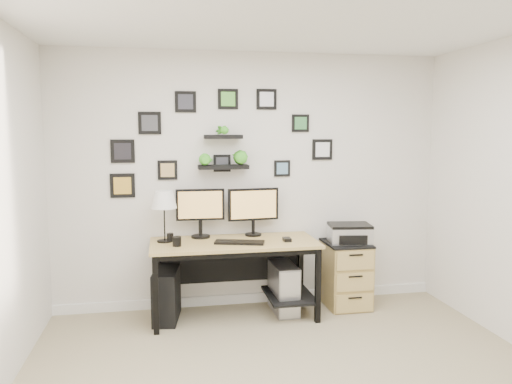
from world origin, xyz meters
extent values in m
plane|color=white|center=(0.00, 0.00, 2.60)|extent=(4.00, 4.00, 0.00)
plane|color=silver|center=(0.00, 2.00, 1.30)|extent=(4.00, 0.00, 4.00)
cube|color=white|center=(0.00, 1.99, 0.05)|extent=(4.00, 0.03, 0.10)
cube|color=tan|center=(-0.23, 1.63, 0.73)|extent=(1.60, 0.70, 0.03)
cube|color=black|center=(-0.23, 1.63, 0.69)|extent=(1.54, 0.64, 0.05)
cube|color=black|center=(-0.23, 1.96, 0.46)|extent=(1.44, 0.02, 0.41)
cube|color=black|center=(0.32, 1.63, 0.18)|extent=(0.45, 0.63, 0.03)
cube|color=black|center=(-0.98, 1.33, 0.36)|extent=(0.05, 0.05, 0.72)
cube|color=black|center=(-0.98, 1.93, 0.36)|extent=(0.05, 0.05, 0.72)
cube|color=black|center=(0.52, 1.33, 0.36)|extent=(0.05, 0.05, 0.72)
cube|color=black|center=(0.52, 1.93, 0.36)|extent=(0.05, 0.05, 0.72)
cylinder|color=black|center=(-0.54, 1.87, 0.76)|extent=(0.19, 0.19, 0.02)
cylinder|color=black|center=(-0.54, 1.87, 0.84)|extent=(0.04, 0.04, 0.17)
cube|color=black|center=(-0.54, 1.86, 1.08)|extent=(0.48, 0.05, 0.31)
cube|color=tan|center=(-0.54, 1.84, 1.08)|extent=(0.43, 0.02, 0.27)
cylinder|color=black|center=(0.00, 1.87, 0.76)|extent=(0.18, 0.18, 0.02)
cylinder|color=black|center=(0.00, 1.87, 0.83)|extent=(0.04, 0.04, 0.15)
cube|color=black|center=(0.00, 1.86, 1.07)|extent=(0.52, 0.08, 0.33)
cube|color=tan|center=(0.00, 1.84, 1.07)|extent=(0.47, 0.05, 0.28)
cube|color=black|center=(-0.20, 1.53, 0.76)|extent=(0.49, 0.27, 0.02)
cube|color=black|center=(0.27, 1.55, 0.77)|extent=(0.07, 0.11, 0.03)
cylinder|color=black|center=(-0.89, 1.74, 0.76)|extent=(0.15, 0.15, 0.01)
cylinder|color=black|center=(-0.89, 1.74, 0.98)|extent=(0.01, 0.01, 0.45)
cone|color=white|center=(-0.89, 1.74, 1.16)|extent=(0.24, 0.24, 0.17)
cylinder|color=black|center=(-0.78, 1.53, 0.80)|extent=(0.08, 0.08, 0.09)
cylinder|color=black|center=(-0.84, 1.73, 0.79)|extent=(0.06, 0.06, 0.08)
cube|color=black|center=(-0.89, 1.67, 0.25)|extent=(0.29, 0.52, 0.49)
cube|color=gray|center=(0.27, 1.68, 0.24)|extent=(0.23, 0.49, 0.49)
cube|color=silver|center=(0.28, 1.43, 0.24)|extent=(0.20, 0.01, 0.45)
cube|color=tan|center=(0.94, 1.73, 0.33)|extent=(0.42, 0.50, 0.65)
cube|color=black|center=(0.94, 1.73, 0.66)|extent=(0.43, 0.51, 0.02)
cube|color=tan|center=(0.94, 1.47, 0.11)|extent=(0.39, 0.02, 0.18)
cylinder|color=black|center=(0.94, 1.46, 0.17)|extent=(0.14, 0.02, 0.02)
cube|color=tan|center=(0.94, 1.47, 0.33)|extent=(0.39, 0.02, 0.18)
cylinder|color=black|center=(0.94, 1.46, 0.39)|extent=(0.14, 0.02, 0.02)
cube|color=tan|center=(0.94, 1.47, 0.54)|extent=(0.39, 0.02, 0.18)
cylinder|color=black|center=(0.94, 1.46, 0.60)|extent=(0.14, 0.02, 0.02)
cube|color=silver|center=(0.98, 1.72, 0.75)|extent=(0.46, 0.38, 0.16)
cube|color=black|center=(0.98, 1.72, 0.85)|extent=(0.46, 0.38, 0.03)
cube|color=black|center=(0.95, 1.56, 0.73)|extent=(0.28, 0.06, 0.09)
cube|color=black|center=(-0.30, 1.91, 1.45)|extent=(0.50, 0.18, 0.04)
cube|color=black|center=(-0.30, 1.90, 1.75)|extent=(0.38, 0.15, 0.04)
imported|color=green|center=(-0.47, 1.91, 1.60)|extent=(0.15, 0.12, 0.27)
imported|color=green|center=(-0.13, 1.91, 1.60)|extent=(0.15, 0.15, 0.27)
imported|color=green|center=(-0.30, 1.90, 1.90)|extent=(0.13, 0.09, 0.25)
cube|color=black|center=(-1.28, 1.99, 1.61)|extent=(0.23, 0.02, 0.23)
cube|color=black|center=(-1.28, 1.98, 1.61)|extent=(0.16, 0.00, 0.16)
cube|color=black|center=(0.16, 1.99, 2.13)|extent=(0.21, 0.02, 0.21)
cube|color=silver|center=(0.16, 1.98, 2.13)|extent=(0.14, 0.00, 0.14)
cube|color=black|center=(-0.85, 1.99, 1.42)|extent=(0.19, 0.02, 0.19)
cube|color=tan|center=(-0.85, 1.98, 1.42)|extent=(0.14, 0.00, 0.14)
cube|color=black|center=(-0.66, 1.99, 2.09)|extent=(0.21, 0.02, 0.21)
cube|color=#2C2C35|center=(-0.66, 1.98, 2.09)|extent=(0.15, 0.00, 0.15)
cube|color=black|center=(-0.30, 1.99, 1.48)|extent=(0.17, 0.02, 0.17)
cube|color=#37363D|center=(-0.30, 1.98, 1.48)|extent=(0.12, 0.00, 0.12)
cube|color=black|center=(0.32, 1.99, 1.42)|extent=(0.17, 0.02, 0.17)
cube|color=#5A819E|center=(0.32, 1.98, 1.42)|extent=(0.12, 0.00, 0.12)
cube|color=black|center=(0.51, 1.99, 1.89)|extent=(0.18, 0.02, 0.18)
cube|color=#387B3F|center=(0.51, 1.98, 1.89)|extent=(0.13, 0.00, 0.13)
cube|color=black|center=(0.75, 1.99, 1.61)|extent=(0.22, 0.02, 0.22)
cube|color=silver|center=(0.75, 1.98, 1.61)|extent=(0.15, 0.00, 0.15)
cube|color=black|center=(-0.24, 1.99, 2.12)|extent=(0.20, 0.02, 0.20)
cube|color=#53A637|center=(-0.24, 1.98, 2.12)|extent=(0.14, 0.00, 0.14)
cube|color=black|center=(-1.01, 1.99, 1.88)|extent=(0.22, 0.02, 0.22)
cube|color=#39393F|center=(-1.01, 1.98, 1.88)|extent=(0.15, 0.00, 0.15)
cube|color=black|center=(-1.29, 1.99, 1.27)|extent=(0.24, 0.02, 0.24)
cube|color=gold|center=(-1.29, 1.98, 1.27)|extent=(0.17, 0.00, 0.17)
camera|label=1|loc=(-0.89, -3.04, 1.81)|focal=35.00mm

